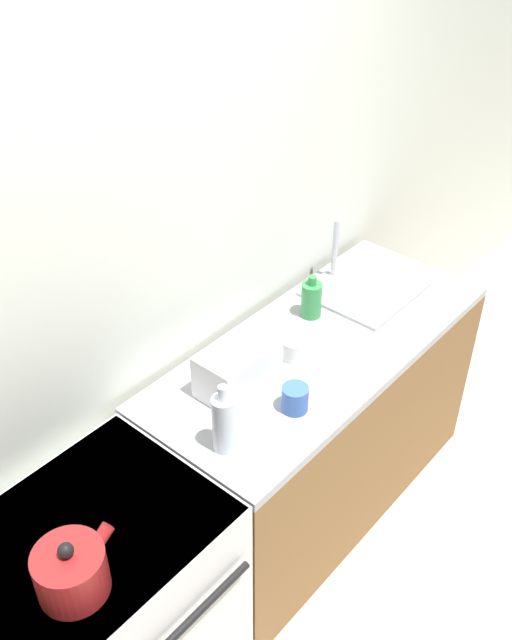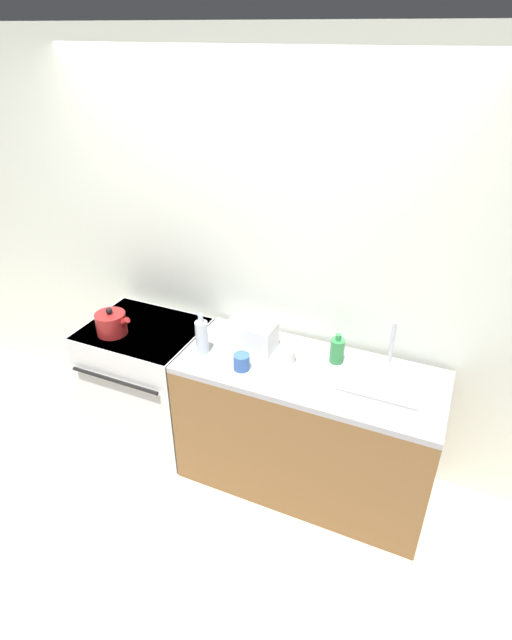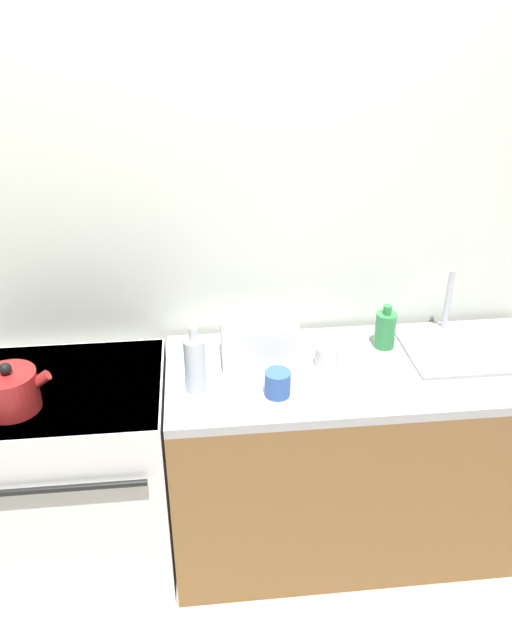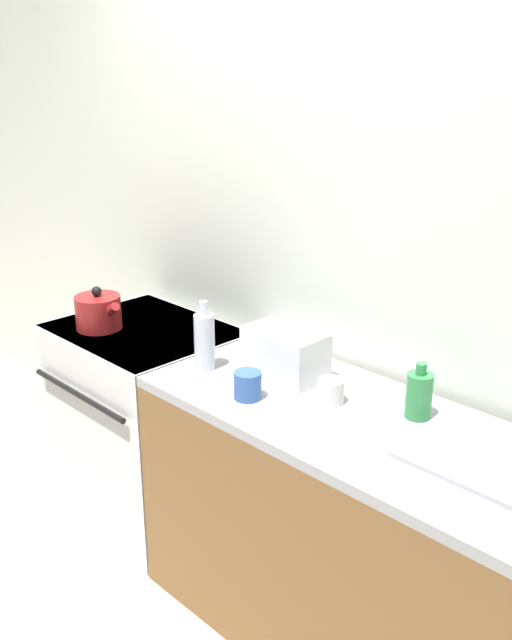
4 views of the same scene
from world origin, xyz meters
TOP-DOWN VIEW (x-y plane):
  - ground_plane at (0.00, 0.00)m, footprint 12.00×12.00m
  - wall_back at (0.00, 0.69)m, footprint 8.00×0.05m
  - stove at (-0.60, 0.30)m, footprint 0.74×0.65m
  - counter_block at (0.54, 0.32)m, footprint 1.52×0.63m
  - kettle at (-0.73, 0.18)m, footprint 0.24×0.19m
  - toaster at (0.14, 0.39)m, footprint 0.29×0.17m
  - sink_tray at (0.94, 0.40)m, footprint 0.43×0.40m
  - bottle_clear at (-0.10, 0.23)m, footprint 0.08×0.08m
  - bottle_green at (0.66, 0.46)m, footprint 0.08×0.08m
  - cup_blue at (0.18, 0.17)m, footprint 0.09×0.09m
  - cup_white at (0.40, 0.34)m, footprint 0.09×0.09m

SIDE VIEW (x-z plane):
  - ground_plane at x=0.00m, z-range 0.00..0.00m
  - counter_block at x=0.54m, z-range 0.00..0.88m
  - stove at x=-0.60m, z-range 0.01..0.89m
  - sink_tray at x=0.94m, z-range 0.76..1.04m
  - cup_white at x=0.40m, z-range 0.88..0.96m
  - cup_blue at x=0.18m, z-range 0.88..0.98m
  - kettle at x=-0.73m, z-range 0.86..1.05m
  - bottle_green at x=0.66m, z-range 0.87..1.05m
  - toaster at x=0.14m, z-range 0.88..1.05m
  - bottle_clear at x=-0.10m, z-range 0.86..1.12m
  - wall_back at x=0.00m, z-range 0.00..2.60m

